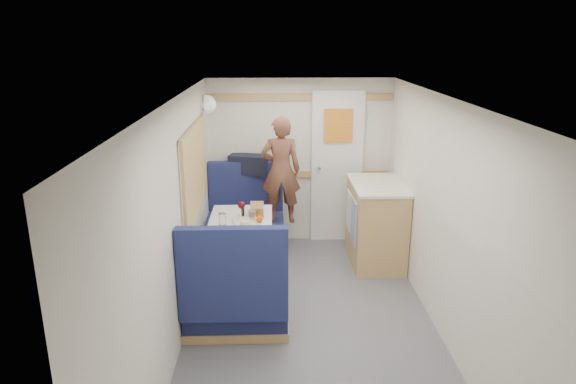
{
  "coord_description": "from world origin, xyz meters",
  "views": [
    {
      "loc": [
        -0.32,
        -3.79,
        2.47
      ],
      "look_at": [
        -0.18,
        0.9,
        1.03
      ],
      "focal_mm": 32.0,
      "sensor_mm": 36.0,
      "label": 1
    }
  ],
  "objects_px": {
    "cheese_block": "(246,223)",
    "wine_glass": "(242,206)",
    "bread_loaf": "(257,210)",
    "salt_grinder": "(240,217)",
    "tumbler_right": "(252,216)",
    "pepper_grinder": "(243,212)",
    "bench_far": "(246,228)",
    "beer_glass": "(258,213)",
    "duffel_bag": "(249,164)",
    "orange_fruit": "(260,219)",
    "tumbler_left": "(222,219)",
    "tray": "(248,223)",
    "dinette_table": "(241,234)",
    "person": "(281,170)",
    "bench_near": "(236,301)",
    "galley_counter": "(376,223)",
    "dome_light": "(207,104)"
  },
  "relations": [
    {
      "from": "bench_near",
      "to": "person",
      "type": "xyz_separation_m",
      "value": [
        0.41,
        1.54,
        0.75
      ]
    },
    {
      "from": "cheese_block",
      "to": "wine_glass",
      "type": "height_order",
      "value": "wine_glass"
    },
    {
      "from": "tray",
      "to": "bench_near",
      "type": "bearing_deg",
      "value": -96.19
    },
    {
      "from": "orange_fruit",
      "to": "tumbler_right",
      "type": "height_order",
      "value": "tumbler_right"
    },
    {
      "from": "duffel_bag",
      "to": "orange_fruit",
      "type": "distance_m",
      "value": 1.28
    },
    {
      "from": "tumbler_right",
      "to": "salt_grinder",
      "type": "relative_size",
      "value": 1.23
    },
    {
      "from": "person",
      "to": "tumbler_right",
      "type": "distance_m",
      "value": 0.82
    },
    {
      "from": "galley_counter",
      "to": "tumbler_left",
      "type": "relative_size",
      "value": 7.6
    },
    {
      "from": "dinette_table",
      "to": "duffel_bag",
      "type": "relative_size",
      "value": 2.01
    },
    {
      "from": "galley_counter",
      "to": "duffel_bag",
      "type": "height_order",
      "value": "duffel_bag"
    },
    {
      "from": "orange_fruit",
      "to": "tumbler_left",
      "type": "distance_m",
      "value": 0.36
    },
    {
      "from": "bench_far",
      "to": "tumbler_right",
      "type": "height_order",
      "value": "bench_far"
    },
    {
      "from": "tumbler_right",
      "to": "pepper_grinder",
      "type": "bearing_deg",
      "value": 125.21
    },
    {
      "from": "cheese_block",
      "to": "pepper_grinder",
      "type": "height_order",
      "value": "pepper_grinder"
    },
    {
      "from": "pepper_grinder",
      "to": "salt_grinder",
      "type": "height_order",
      "value": "salt_grinder"
    },
    {
      "from": "bread_loaf",
      "to": "salt_grinder",
      "type": "bearing_deg",
      "value": -128.0
    },
    {
      "from": "tray",
      "to": "salt_grinder",
      "type": "distance_m",
      "value": 0.12
    },
    {
      "from": "wine_glass",
      "to": "beer_glass",
      "type": "bearing_deg",
      "value": -7.28
    },
    {
      "from": "galley_counter",
      "to": "tumbler_right",
      "type": "bearing_deg",
      "value": -156.38
    },
    {
      "from": "tray",
      "to": "bread_loaf",
      "type": "distance_m",
      "value": 0.3
    },
    {
      "from": "orange_fruit",
      "to": "tumbler_left",
      "type": "relative_size",
      "value": 0.55
    },
    {
      "from": "wine_glass",
      "to": "pepper_grinder",
      "type": "relative_size",
      "value": 1.89
    },
    {
      "from": "dome_light",
      "to": "salt_grinder",
      "type": "distance_m",
      "value": 1.4
    },
    {
      "from": "bench_far",
      "to": "wine_glass",
      "type": "bearing_deg",
      "value": -89.39
    },
    {
      "from": "galley_counter",
      "to": "pepper_grinder",
      "type": "height_order",
      "value": "galley_counter"
    },
    {
      "from": "cheese_block",
      "to": "wine_glass",
      "type": "distance_m",
      "value": 0.26
    },
    {
      "from": "galley_counter",
      "to": "person",
      "type": "bearing_deg",
      "value": 172.96
    },
    {
      "from": "person",
      "to": "bread_loaf",
      "type": "relative_size",
      "value": 4.77
    },
    {
      "from": "tumbler_right",
      "to": "bread_loaf",
      "type": "distance_m",
      "value": 0.19
    },
    {
      "from": "person",
      "to": "cheese_block",
      "type": "distance_m",
      "value": 0.97
    },
    {
      "from": "dinette_table",
      "to": "beer_glass",
      "type": "bearing_deg",
      "value": 15.06
    },
    {
      "from": "duffel_bag",
      "to": "pepper_grinder",
      "type": "relative_size",
      "value": 5.17
    },
    {
      "from": "duffel_bag",
      "to": "cheese_block",
      "type": "distance_m",
      "value": 1.32
    },
    {
      "from": "dome_light",
      "to": "cheese_block",
      "type": "distance_m",
      "value": 1.5
    },
    {
      "from": "tumbler_right",
      "to": "dome_light",
      "type": "bearing_deg",
      "value": 119.69
    },
    {
      "from": "bench_near",
      "to": "bread_loaf",
      "type": "xyz_separation_m",
      "value": [
        0.16,
        1.01,
        0.47
      ]
    },
    {
      "from": "duffel_bag",
      "to": "bread_loaf",
      "type": "height_order",
      "value": "duffel_bag"
    },
    {
      "from": "dinette_table",
      "to": "orange_fruit",
      "type": "height_order",
      "value": "orange_fruit"
    },
    {
      "from": "bench_near",
      "to": "tray",
      "type": "bearing_deg",
      "value": 83.81
    },
    {
      "from": "bench_far",
      "to": "galley_counter",
      "type": "bearing_deg",
      "value": -12.1
    },
    {
      "from": "bench_far",
      "to": "bread_loaf",
      "type": "height_order",
      "value": "bench_far"
    },
    {
      "from": "bench_near",
      "to": "cheese_block",
      "type": "bearing_deg",
      "value": 85.18
    },
    {
      "from": "cheese_block",
      "to": "beer_glass",
      "type": "distance_m",
      "value": 0.25
    },
    {
      "from": "dinette_table",
      "to": "wine_glass",
      "type": "distance_m",
      "value": 0.29
    },
    {
      "from": "bench_near",
      "to": "orange_fruit",
      "type": "relative_size",
      "value": 15.82
    },
    {
      "from": "duffel_bag",
      "to": "tray",
      "type": "distance_m",
      "value": 1.28
    },
    {
      "from": "wine_glass",
      "to": "pepper_grinder",
      "type": "bearing_deg",
      "value": 79.08
    },
    {
      "from": "duffel_bag",
      "to": "bread_loaf",
      "type": "relative_size",
      "value": 1.83
    },
    {
      "from": "orange_fruit",
      "to": "wine_glass",
      "type": "relative_size",
      "value": 0.4
    },
    {
      "from": "wine_glass",
      "to": "tumbler_right",
      "type": "height_order",
      "value": "wine_glass"
    }
  ]
}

